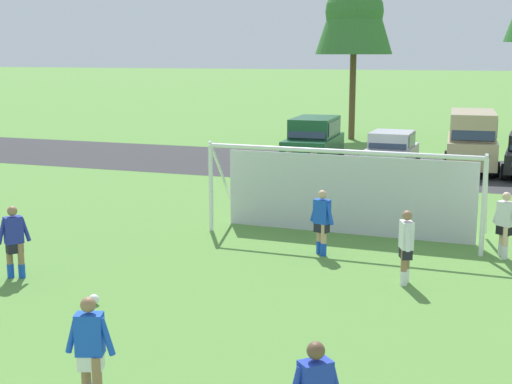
% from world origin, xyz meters
% --- Properties ---
extents(ground_plane, '(400.00, 400.00, 0.00)m').
position_xyz_m(ground_plane, '(0.00, 15.00, 0.00)').
color(ground_plane, '#598C3D').
extents(parking_lot_strip, '(52.00, 8.40, 0.01)m').
position_xyz_m(parking_lot_strip, '(0.00, 26.43, 0.00)').
color(parking_lot_strip, '#333335').
rests_on(parking_lot_strip, ground).
extents(soccer_ball, '(0.22, 0.22, 0.22)m').
position_xyz_m(soccer_ball, '(-2.58, 7.45, 0.11)').
color(soccer_ball, white).
rests_on(soccer_ball, ground).
extents(soccer_goal, '(7.45, 2.06, 2.57)m').
position_xyz_m(soccer_goal, '(0.90, 14.57, 1.29)').
color(soccer_goal, white).
rests_on(soccer_goal, ground).
extents(player_striker_near, '(0.55, 0.61, 1.64)m').
position_xyz_m(player_striker_near, '(-5.18, 8.39, 0.82)').
color(player_striker_near, '#936B4C').
rests_on(player_striker_near, ground).
extents(player_midfield_center, '(0.70, 0.38, 1.64)m').
position_xyz_m(player_midfield_center, '(0.79, 12.50, 0.82)').
color(player_midfield_center, tan).
rests_on(player_midfield_center, ground).
extents(player_defender_far, '(0.75, 0.35, 1.64)m').
position_xyz_m(player_defender_far, '(-0.30, 3.82, 0.82)').
color(player_defender_far, '#936B4C').
rests_on(player_defender_far, ground).
extents(player_winger_left, '(0.37, 0.74, 1.64)m').
position_xyz_m(player_winger_left, '(3.08, 10.87, 0.82)').
color(player_winger_left, '#936B4C').
rests_on(player_winger_left, ground).
extents(player_trailing_back, '(0.62, 0.53, 1.64)m').
position_xyz_m(player_trailing_back, '(5.06, 13.76, 0.82)').
color(player_trailing_back, beige).
rests_on(player_trailing_back, ground).
extents(parked_car_slot_far_left, '(2.29, 4.68, 2.16)m').
position_xyz_m(parked_car_slot_far_left, '(-3.11, 26.17, 1.11)').
color(parked_car_slot_far_left, '#194C2D').
rests_on(parked_car_slot_far_left, ground).
extents(parked_car_slot_left, '(2.06, 4.21, 1.72)m').
position_xyz_m(parked_car_slot_left, '(0.40, 25.59, 0.88)').
color(parked_car_slot_left, '#B2B2BC').
rests_on(parked_car_slot_left, ground).
extents(parked_car_slot_center_left, '(2.45, 4.93, 2.52)m').
position_xyz_m(parked_car_slot_center_left, '(3.54, 27.29, 1.34)').
color(parked_car_slot_center_left, tan).
rests_on(parked_car_slot_center_left, ground).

